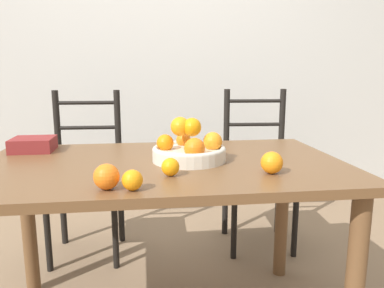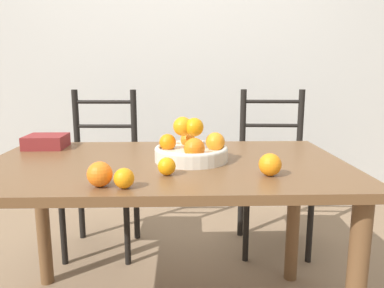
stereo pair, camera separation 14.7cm
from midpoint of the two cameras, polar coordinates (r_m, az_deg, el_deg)
The scene contains 10 objects.
wall_back at distance 3.05m, azimuth -1.62°, elevation 14.10°, with size 8.00×0.06×2.60m.
dining_table at distance 1.60m, azimuth -1.36°, elevation -6.44°, with size 1.50×0.89×0.77m.
fruit_bowl at distance 1.57m, azimuth 2.61°, elevation -0.75°, with size 0.31×0.31×0.19m.
orange_loose_0 at distance 1.39m, azimuth 14.80°, elevation -3.09°, with size 0.08×0.08×0.08m.
orange_loose_1 at distance 1.21m, azimuth -6.92°, elevation -5.25°, with size 0.07×0.07×0.07m.
orange_loose_2 at distance 1.35m, azimuth -0.77°, elevation -3.46°, with size 0.07×0.07×0.07m.
orange_loose_3 at distance 1.24m, azimuth -10.62°, elevation -4.59°, with size 0.08×0.08×0.08m.
chair_left at distance 2.44m, azimuth -11.84°, elevation -4.97°, with size 0.44×0.42×1.02m.
chair_right at distance 2.49m, azimuth 13.93°, elevation -4.71°, with size 0.45×0.43×1.02m.
book_stack at distance 1.94m, azimuth -19.35°, elevation 0.34°, with size 0.19×0.17×0.06m.
Camera 2 is at (0.06, -1.53, 1.14)m, focal length 35.00 mm.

